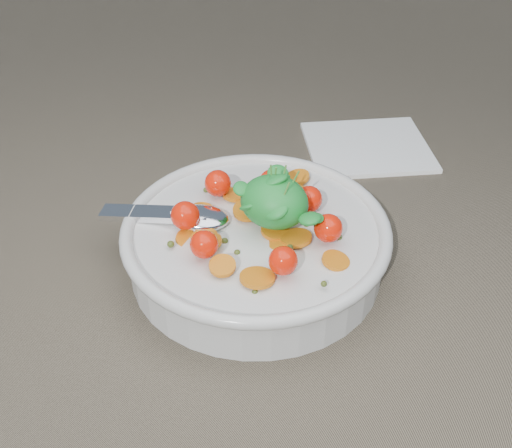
% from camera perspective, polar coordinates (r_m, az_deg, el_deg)
% --- Properties ---
extents(ground, '(6.00, 6.00, 0.00)m').
position_cam_1_polar(ground, '(0.64, 2.77, -2.93)').
color(ground, '#726651').
rests_on(ground, ground).
extents(bowl, '(0.27, 0.25, 0.11)m').
position_cam_1_polar(bowl, '(0.61, 0.01, -1.59)').
color(bowl, silver).
rests_on(bowl, ground).
extents(napkin, '(0.20, 0.19, 0.01)m').
position_cam_1_polar(napkin, '(0.82, 9.89, 6.77)').
color(napkin, white).
rests_on(napkin, ground).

